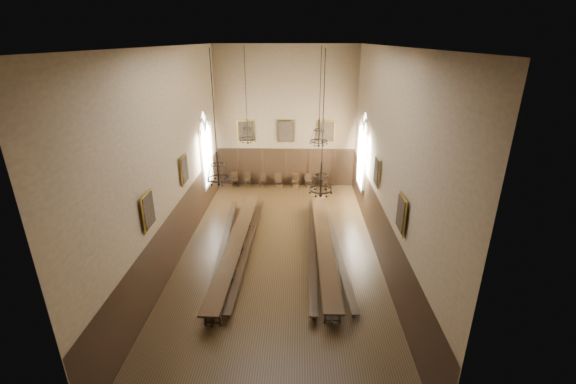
{
  "coord_description": "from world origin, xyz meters",
  "views": [
    {
      "loc": [
        0.84,
        -15.54,
        9.29
      ],
      "look_at": [
        0.35,
        1.5,
        2.46
      ],
      "focal_mm": 24.0,
      "sensor_mm": 36.0,
      "label": 1
    }
  ],
  "objects_px": {
    "chair_0": "(235,182)",
    "chair_1": "(248,182)",
    "chair_5": "(308,183)",
    "chandelier_front_left": "(218,170)",
    "table_left": "(237,247)",
    "chair_2": "(263,183)",
    "chandelier_back_left": "(247,132)",
    "bench_left_outer": "(224,244)",
    "bench_left_inner": "(248,246)",
    "table_right": "(323,247)",
    "chandelier_front_right": "(321,181)",
    "bench_right_inner": "(312,246)",
    "chair_4": "(295,183)",
    "chair_6": "(323,183)",
    "bench_right_outer": "(335,246)",
    "chandelier_back_right": "(319,135)",
    "chair_3": "(279,183)"
  },
  "relations": [
    {
      "from": "chair_2",
      "to": "chandelier_front_left",
      "type": "bearing_deg",
      "value": -88.41
    },
    {
      "from": "chair_5",
      "to": "table_left",
      "type": "bearing_deg",
      "value": -123.33
    },
    {
      "from": "chandelier_front_left",
      "to": "chandelier_front_right",
      "type": "height_order",
      "value": "same"
    },
    {
      "from": "bench_left_inner",
      "to": "chandelier_back_left",
      "type": "relative_size",
      "value": 2.27
    },
    {
      "from": "chair_6",
      "to": "chair_5",
      "type": "bearing_deg",
      "value": 166.9
    },
    {
      "from": "chair_1",
      "to": "chair_5",
      "type": "bearing_deg",
      "value": -10.6
    },
    {
      "from": "table_right",
      "to": "chair_1",
      "type": "distance_m",
      "value": 9.8
    },
    {
      "from": "bench_left_inner",
      "to": "chandelier_back_left",
      "type": "height_order",
      "value": "chandelier_back_left"
    },
    {
      "from": "bench_right_inner",
      "to": "chair_0",
      "type": "xyz_separation_m",
      "value": [
        -4.94,
        8.36,
        0.01
      ]
    },
    {
      "from": "chair_3",
      "to": "chair_4",
      "type": "height_order",
      "value": "chair_3"
    },
    {
      "from": "bench_right_inner",
      "to": "chandelier_back_left",
      "type": "distance_m",
      "value": 6.31
    },
    {
      "from": "chandelier_back_right",
      "to": "bench_left_outer",
      "type": "bearing_deg",
      "value": -158.01
    },
    {
      "from": "bench_left_inner",
      "to": "chair_4",
      "type": "xyz_separation_m",
      "value": [
        2.08,
        8.43,
        -0.02
      ]
    },
    {
      "from": "chair_0",
      "to": "chair_1",
      "type": "xyz_separation_m",
      "value": [
        0.87,
        0.07,
        -0.02
      ]
    },
    {
      "from": "table_left",
      "to": "bench_right_outer",
      "type": "bearing_deg",
      "value": 5.19
    },
    {
      "from": "chair_5",
      "to": "chandelier_front_left",
      "type": "height_order",
      "value": "chandelier_front_left"
    },
    {
      "from": "table_right",
      "to": "chandelier_front_right",
      "type": "distance_m",
      "value": 4.83
    },
    {
      "from": "bench_right_outer",
      "to": "chair_1",
      "type": "relative_size",
      "value": 10.4
    },
    {
      "from": "chair_4",
      "to": "table_right",
      "type": "bearing_deg",
      "value": -72.08
    },
    {
      "from": "chandelier_front_right",
      "to": "chair_3",
      "type": "bearing_deg",
      "value": 100.99
    },
    {
      "from": "bench_left_outer",
      "to": "bench_left_inner",
      "type": "bearing_deg",
      "value": -7.55
    },
    {
      "from": "chandelier_front_left",
      "to": "bench_right_outer",
      "type": "bearing_deg",
      "value": 24.68
    },
    {
      "from": "chair_3",
      "to": "chandelier_back_right",
      "type": "xyz_separation_m",
      "value": [
        2.25,
        -6.45,
        4.84
      ]
    },
    {
      "from": "bench_right_inner",
      "to": "chair_1",
      "type": "bearing_deg",
      "value": 115.76
    },
    {
      "from": "chair_6",
      "to": "chandelier_front_right",
      "type": "bearing_deg",
      "value": -101.46
    },
    {
      "from": "chandelier_back_left",
      "to": "table_left",
      "type": "bearing_deg",
      "value": -94.81
    },
    {
      "from": "chair_3",
      "to": "chandelier_back_right",
      "type": "relative_size",
      "value": 0.22
    },
    {
      "from": "chair_1",
      "to": "chandelier_front_left",
      "type": "bearing_deg",
      "value": -98.19
    },
    {
      "from": "bench_right_outer",
      "to": "chair_5",
      "type": "xyz_separation_m",
      "value": [
        -1.09,
        8.41,
        -0.01
      ]
    },
    {
      "from": "chair_0",
      "to": "chair_2",
      "type": "relative_size",
      "value": 1.1
    },
    {
      "from": "bench_left_outer",
      "to": "chair_6",
      "type": "bearing_deg",
      "value": 58.22
    },
    {
      "from": "chair_0",
      "to": "chandelier_back_left",
      "type": "xyz_separation_m",
      "value": [
        1.75,
        -5.65,
        4.71
      ]
    },
    {
      "from": "chair_4",
      "to": "chandelier_front_left",
      "type": "relative_size",
      "value": 0.19
    },
    {
      "from": "chandelier_front_left",
      "to": "chair_6",
      "type": "bearing_deg",
      "value": 66.07
    },
    {
      "from": "table_right",
      "to": "chair_3",
      "type": "xyz_separation_m",
      "value": [
        -2.51,
        8.53,
        -0.12
      ]
    },
    {
      "from": "chair_0",
      "to": "chandelier_front_right",
      "type": "bearing_deg",
      "value": -76.71
    },
    {
      "from": "chandelier_back_right",
      "to": "chair_3",
      "type": "bearing_deg",
      "value": 109.23
    },
    {
      "from": "chair_5",
      "to": "chandelier_front_right",
      "type": "distance_m",
      "value": 11.91
    },
    {
      "from": "table_right",
      "to": "chandelier_back_right",
      "type": "height_order",
      "value": "chandelier_back_right"
    },
    {
      "from": "chandelier_front_left",
      "to": "chandelier_front_right",
      "type": "xyz_separation_m",
      "value": [
        3.82,
        -0.54,
        -0.17
      ]
    },
    {
      "from": "bench_right_inner",
      "to": "chair_1",
      "type": "xyz_separation_m",
      "value": [
        -4.07,
        8.43,
        -0.0
      ]
    },
    {
      "from": "table_left",
      "to": "chandelier_front_left",
      "type": "bearing_deg",
      "value": -97.24
    },
    {
      "from": "table_left",
      "to": "chair_2",
      "type": "height_order",
      "value": "chair_2"
    },
    {
      "from": "bench_left_outer",
      "to": "bench_right_inner",
      "type": "relative_size",
      "value": 0.94
    },
    {
      "from": "table_left",
      "to": "chair_1",
      "type": "height_order",
      "value": "chair_1"
    },
    {
      "from": "bench_left_outer",
      "to": "bench_right_inner",
      "type": "height_order",
      "value": "bench_right_inner"
    },
    {
      "from": "table_left",
      "to": "chandelier_back_left",
      "type": "xyz_separation_m",
      "value": [
        0.26,
        3.13,
        4.61
      ]
    },
    {
      "from": "chair_1",
      "to": "chair_6",
      "type": "xyz_separation_m",
      "value": [
        5.04,
        -0.13,
        0.02
      ]
    },
    {
      "from": "chair_0",
      "to": "chair_1",
      "type": "bearing_deg",
      "value": -7.0
    },
    {
      "from": "chair_0",
      "to": "chair_4",
      "type": "distance_m",
      "value": 4.04
    }
  ]
}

